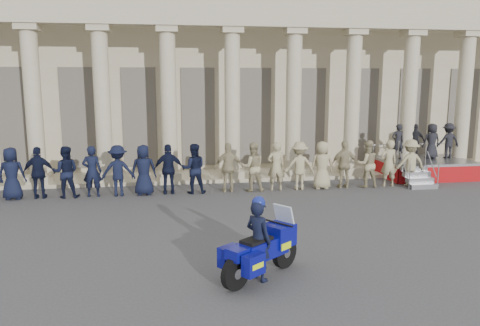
% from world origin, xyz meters
% --- Properties ---
extents(ground, '(90.00, 90.00, 0.00)m').
position_xyz_m(ground, '(0.00, 0.00, 0.00)').
color(ground, '#3C3C3E').
rests_on(ground, ground).
extents(building, '(40.00, 12.50, 9.00)m').
position_xyz_m(building, '(-0.00, 14.74, 4.52)').
color(building, tan).
rests_on(building, ground).
extents(officer_rank, '(21.76, 0.71, 1.87)m').
position_xyz_m(officer_rank, '(-2.20, 5.95, 0.93)').
color(officer_rank, black).
rests_on(officer_rank, ground).
extents(reviewing_stand, '(3.79, 3.75, 2.32)m').
position_xyz_m(reviewing_stand, '(9.88, 7.56, 1.18)').
color(reviewing_stand, gray).
rests_on(reviewing_stand, ground).
extents(motorcycle, '(1.92, 1.66, 1.47)m').
position_xyz_m(motorcycle, '(0.59, -2.00, 0.64)').
color(motorcycle, black).
rests_on(motorcycle, ground).
extents(rider, '(0.71, 0.75, 1.82)m').
position_xyz_m(rider, '(0.50, -2.08, 0.90)').
color(rider, black).
rests_on(rider, ground).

